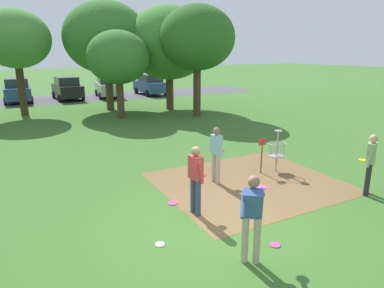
{
  "coord_description": "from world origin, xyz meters",
  "views": [
    {
      "loc": [
        -3.75,
        -6.1,
        3.84
      ],
      "look_at": [
        1.13,
        3.02,
        1.0
      ],
      "focal_mm": 31.61,
      "sensor_mm": 36.0,
      "label": 1
    }
  ],
  "objects_px": {
    "player_foreground_watching": "(216,152)",
    "player_throwing": "(370,161)",
    "frisbee_near_basket": "(160,244)",
    "tree_mid_center": "(118,58)",
    "disc_golf_basket": "(276,150)",
    "frisbee_mid_grass": "(275,245)",
    "tree_far_left": "(197,38)",
    "player_waiting_left": "(252,214)",
    "tree_mid_right": "(106,38)",
    "frisbee_far_left": "(172,203)",
    "parked_car_rightmost": "(150,85)",
    "player_waiting_right": "(196,177)",
    "parked_car_center_right": "(108,86)",
    "frisbee_by_tee": "(195,168)",
    "parked_car_leftmost": "(17,90)",
    "frisbee_far_right": "(213,168)",
    "tree_near_right": "(169,43)",
    "tree_mid_left": "(15,39)",
    "parked_car_center_left": "(67,88)"
  },
  "relations": [
    {
      "from": "parked_car_leftmost",
      "to": "parked_car_center_left",
      "type": "distance_m",
      "value": 3.67
    },
    {
      "from": "frisbee_mid_grass",
      "to": "tree_far_left",
      "type": "relative_size",
      "value": 0.03
    },
    {
      "from": "frisbee_far_right",
      "to": "tree_mid_left",
      "type": "bearing_deg",
      "value": 110.04
    },
    {
      "from": "player_foreground_watching",
      "to": "player_throwing",
      "type": "height_order",
      "value": "same"
    },
    {
      "from": "tree_mid_right",
      "to": "tree_mid_center",
      "type": "bearing_deg",
      "value": -94.28
    },
    {
      "from": "disc_golf_basket",
      "to": "tree_near_right",
      "type": "relative_size",
      "value": 0.21
    },
    {
      "from": "player_waiting_left",
      "to": "player_waiting_right",
      "type": "height_order",
      "value": "same"
    },
    {
      "from": "frisbee_mid_grass",
      "to": "frisbee_far_left",
      "type": "bearing_deg",
      "value": 110.09
    },
    {
      "from": "player_foreground_watching",
      "to": "frisbee_far_right",
      "type": "distance_m",
      "value": 1.59
    },
    {
      "from": "player_throwing",
      "to": "tree_mid_left",
      "type": "height_order",
      "value": "tree_mid_left"
    },
    {
      "from": "frisbee_by_tee",
      "to": "parked_car_leftmost",
      "type": "height_order",
      "value": "parked_car_leftmost"
    },
    {
      "from": "frisbee_mid_grass",
      "to": "tree_far_left",
      "type": "xyz_separation_m",
      "value": [
        5.63,
        13.48,
        4.57
      ]
    },
    {
      "from": "player_waiting_left",
      "to": "frisbee_far_right",
      "type": "xyz_separation_m",
      "value": [
        2.16,
        4.82,
        -0.98
      ]
    },
    {
      "from": "frisbee_near_basket",
      "to": "parked_car_rightmost",
      "type": "bearing_deg",
      "value": 69.0
    },
    {
      "from": "tree_mid_right",
      "to": "tree_far_left",
      "type": "xyz_separation_m",
      "value": [
        4.12,
        -4.75,
        -0.1
      ]
    },
    {
      "from": "tree_mid_center",
      "to": "parked_car_center_right",
      "type": "distance_m",
      "value": 10.36
    },
    {
      "from": "frisbee_far_right",
      "to": "frisbee_near_basket",
      "type": "bearing_deg",
      "value": -134.61
    },
    {
      "from": "player_waiting_left",
      "to": "player_foreground_watching",
      "type": "bearing_deg",
      "value": 67.23
    },
    {
      "from": "frisbee_far_left",
      "to": "parked_car_rightmost",
      "type": "distance_m",
      "value": 23.25
    },
    {
      "from": "parked_car_center_right",
      "to": "parked_car_rightmost",
      "type": "bearing_deg",
      "value": -2.07
    },
    {
      "from": "frisbee_far_left",
      "to": "tree_mid_center",
      "type": "xyz_separation_m",
      "value": [
        2.28,
        12.1,
        3.48
      ]
    },
    {
      "from": "parked_car_center_left",
      "to": "frisbee_near_basket",
      "type": "bearing_deg",
      "value": -94.38
    },
    {
      "from": "player_waiting_right",
      "to": "tree_mid_left",
      "type": "xyz_separation_m",
      "value": [
        -3.01,
        16.73,
        3.58
      ]
    },
    {
      "from": "tree_mid_center",
      "to": "player_foreground_watching",
      "type": "bearing_deg",
      "value": -92.45
    },
    {
      "from": "frisbee_far_right",
      "to": "tree_far_left",
      "type": "height_order",
      "value": "tree_far_left"
    },
    {
      "from": "player_foreground_watching",
      "to": "frisbee_near_basket",
      "type": "bearing_deg",
      "value": -139.99
    },
    {
      "from": "frisbee_by_tee",
      "to": "parked_car_center_right",
      "type": "relative_size",
      "value": 0.05
    },
    {
      "from": "player_waiting_left",
      "to": "tree_near_right",
      "type": "bearing_deg",
      "value": 70.36
    },
    {
      "from": "player_waiting_left",
      "to": "tree_mid_right",
      "type": "relative_size",
      "value": 0.24
    },
    {
      "from": "disc_golf_basket",
      "to": "player_throwing",
      "type": "distance_m",
      "value": 2.82
    },
    {
      "from": "frisbee_far_right",
      "to": "parked_car_rightmost",
      "type": "xyz_separation_m",
      "value": [
        5.56,
        19.99,
        0.91
      ]
    },
    {
      "from": "frisbee_by_tee",
      "to": "parked_car_center_right",
      "type": "distance_m",
      "value": 19.98
    },
    {
      "from": "player_foreground_watching",
      "to": "parked_car_center_right",
      "type": "relative_size",
      "value": 0.39
    },
    {
      "from": "player_waiting_left",
      "to": "frisbee_by_tee",
      "type": "height_order",
      "value": "player_waiting_left"
    },
    {
      "from": "disc_golf_basket",
      "to": "tree_far_left",
      "type": "xyz_separation_m",
      "value": [
        2.63,
        10.05,
        3.83
      ]
    },
    {
      "from": "player_waiting_left",
      "to": "parked_car_center_right",
      "type": "distance_m",
      "value": 25.25
    },
    {
      "from": "player_foreground_watching",
      "to": "player_throwing",
      "type": "relative_size",
      "value": 1.0
    },
    {
      "from": "player_waiting_left",
      "to": "tree_mid_center",
      "type": "distance_m",
      "value": 15.43
    },
    {
      "from": "frisbee_mid_grass",
      "to": "frisbee_far_right",
      "type": "bearing_deg",
      "value": 73.48
    },
    {
      "from": "frisbee_near_basket",
      "to": "disc_golf_basket",
      "type": "bearing_deg",
      "value": 24.34
    },
    {
      "from": "player_throwing",
      "to": "frisbee_mid_grass",
      "type": "bearing_deg",
      "value": -168.67
    },
    {
      "from": "frisbee_near_basket",
      "to": "tree_near_right",
      "type": "xyz_separation_m",
      "value": [
        7.21,
        15.28,
        4.35
      ]
    },
    {
      "from": "tree_mid_right",
      "to": "tree_far_left",
      "type": "relative_size",
      "value": 1.08
    },
    {
      "from": "frisbee_far_left",
      "to": "player_waiting_left",
      "type": "bearing_deg",
      "value": -85.56
    },
    {
      "from": "frisbee_by_tee",
      "to": "tree_far_left",
      "type": "xyz_separation_m",
      "value": [
        4.81,
        8.55,
        4.57
      ]
    },
    {
      "from": "player_foreground_watching",
      "to": "player_waiting_left",
      "type": "relative_size",
      "value": 1.0
    },
    {
      "from": "parked_car_center_right",
      "to": "parked_car_rightmost",
      "type": "distance_m",
      "value": 3.83
    },
    {
      "from": "frisbee_by_tee",
      "to": "frisbee_far_left",
      "type": "height_order",
      "value": "same"
    },
    {
      "from": "player_waiting_right",
      "to": "frisbee_far_left",
      "type": "bearing_deg",
      "value": 108.59
    },
    {
      "from": "frisbee_far_left",
      "to": "parked_car_rightmost",
      "type": "xyz_separation_m",
      "value": [
        7.96,
        21.83,
        0.91
      ]
    }
  ]
}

